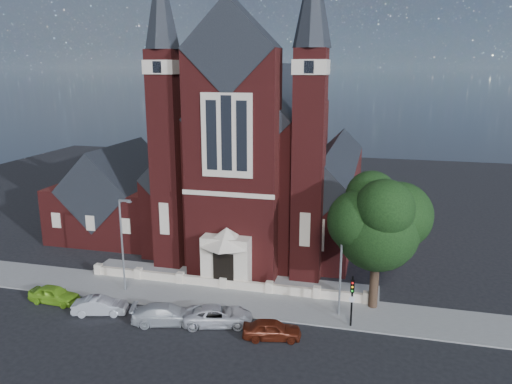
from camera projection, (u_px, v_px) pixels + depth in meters
ground at (249, 254)px, 50.88m from camera, size 120.00×120.00×0.00m
pavement_strip at (217, 299)px, 40.99m from camera, size 60.00×5.00×0.12m
forecourt_paving at (231, 279)px, 44.76m from camera, size 26.00×3.00×0.14m
forecourt_wall at (224, 289)px, 42.88m from camera, size 24.00×0.40×0.90m
church at (267, 161)px, 56.36m from camera, size 20.01×34.90×29.20m
parish_hall at (119, 199)px, 56.50m from camera, size 12.00×12.20×10.24m
street_tree at (379, 225)px, 37.47m from camera, size 6.40×6.60×10.70m
street_lamp_left at (123, 240)px, 41.27m from camera, size 1.16×0.22×8.09m
street_lamp_right at (342, 260)px, 37.03m from camera, size 1.16×0.22×8.09m
traffic_signal at (352, 295)px, 35.82m from camera, size 0.28×0.42×4.00m
car_lime_van at (54, 294)px, 40.15m from camera, size 4.20×1.81×1.41m
car_silver_a at (100, 306)px, 38.30m from camera, size 4.34×2.49×1.35m
car_silver_b at (166, 314)px, 36.89m from camera, size 5.45×3.36×1.47m
car_white_suv at (218, 315)px, 36.76m from camera, size 5.57×3.69×1.42m
car_dark_red at (272, 329)px, 34.81m from camera, size 4.36×2.43×1.40m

